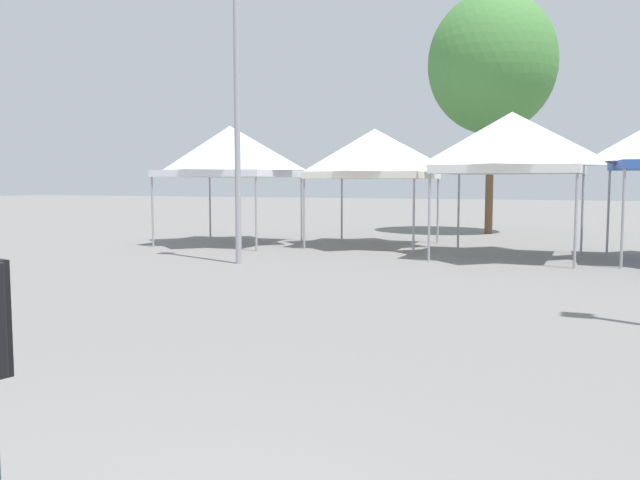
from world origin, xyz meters
The scene contains 5 objects.
canopy_tent_left_of_center centered at (-7.94, 15.87, 2.81)m, with size 3.63×3.63×3.59m.
canopy_tent_far_left centered at (-3.65, 16.87, 2.72)m, with size 3.36×3.36×3.45m.
canopy_tent_behind_right centered at (0.41, 15.31, 2.86)m, with size 3.52×3.52×3.63m.
light_pole_opposite_side centered at (-5.28, 11.62, 4.74)m, with size 0.36×0.36×8.36m.
tree_behind_tents_left centered at (-1.18, 22.90, 6.12)m, with size 4.56×4.56×8.64m.
Camera 1 is at (2.33, -1.90, 1.91)m, focal length 37.32 mm.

